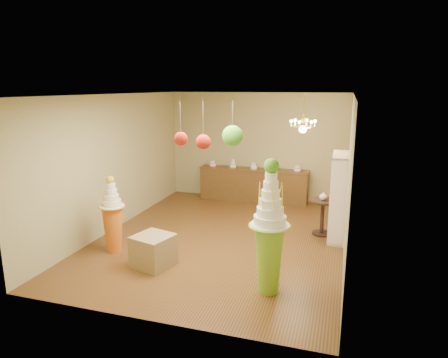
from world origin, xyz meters
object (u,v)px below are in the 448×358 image
(pedestal_orange, at_px, (113,222))
(round_table, at_px, (322,212))
(sideboard, at_px, (253,184))
(pedestal_green, at_px, (269,241))

(pedestal_orange, distance_m, round_table, 4.38)
(pedestal_orange, height_order, sideboard, pedestal_orange)
(pedestal_green, distance_m, pedestal_orange, 3.27)
(pedestal_orange, xyz_separation_m, sideboard, (1.80, 4.26, -0.12))
(pedestal_orange, relative_size, sideboard, 0.50)
(sideboard, xyz_separation_m, round_table, (2.02, -2.12, 0.03))
(pedestal_orange, relative_size, round_table, 1.94)
(pedestal_green, relative_size, sideboard, 0.70)
(round_table, bearing_deg, pedestal_green, -102.76)
(pedestal_green, relative_size, pedestal_orange, 1.41)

